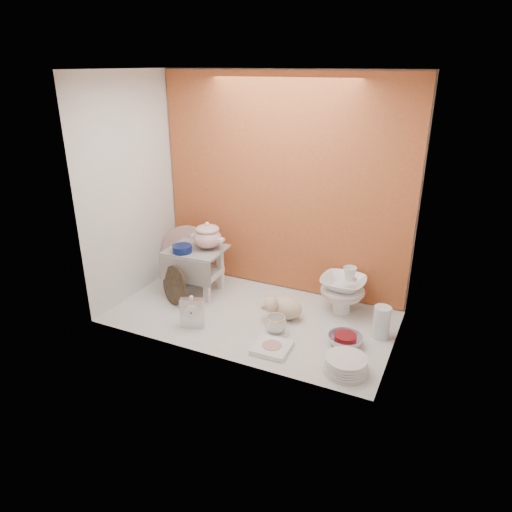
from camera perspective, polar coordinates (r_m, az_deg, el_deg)
The scene contains 17 objects.
ground at distance 3.08m, azimuth -0.50°, elevation -7.31°, with size 1.80×1.80×0.00m, color silver.
niche_shell at distance 2.89m, azimuth 1.01°, elevation 10.55°, with size 1.86×1.03×1.53m.
step_stool at distance 3.34m, azimuth -7.20°, elevation -1.76°, with size 0.39×0.33×0.33m, color silver, non-canonical shape.
soup_tureen at distance 3.24m, azimuth -5.95°, elevation 2.54°, with size 0.24×0.24×0.20m, color white, non-canonical shape.
cobalt_bowl at distance 3.23m, azimuth -9.03°, elevation 0.87°, with size 0.14×0.14×0.05m, color #0A194F.
floral_platter at distance 3.54m, azimuth -8.23°, elevation 0.38°, with size 0.42×0.05×0.42m, color silver, non-canonical shape.
blue_white_vase at distance 3.52m, azimuth -7.89°, elevation -1.24°, with size 0.24×0.24×0.25m, color silver.
lacquer_tray at distance 3.21m, azimuth -9.96°, elevation -3.58°, with size 0.27×0.06×0.27m, color black, non-canonical shape.
mantel_clock at distance 2.93m, azimuth -7.80°, elevation -6.75°, with size 0.15×0.05×0.21m, color silver.
plush_pig at distance 3.01m, azimuth 3.67°, elevation -6.29°, with size 0.27×0.19×0.16m, color #D0B492.
teacup_saucer at distance 2.89m, azimuth 2.42°, elevation -9.29°, with size 0.16×0.16×0.01m, color white.
gold_rim_teacup at distance 2.86m, azimuth 2.44°, elevation -8.33°, with size 0.13×0.13×0.10m, color white.
lattice_dish at distance 2.74m, azimuth 1.96°, elevation -11.13°, with size 0.20×0.20×0.03m, color white.
dinner_plate_stack at distance 2.59m, azimuth 10.92°, elevation -12.90°, with size 0.24×0.24×0.09m, color white.
crystal_bowl at distance 2.81m, azimuth 10.84°, elevation -10.10°, with size 0.20×0.20×0.06m, color silver.
clear_glass_vase at distance 2.90m, azimuth 15.09°, elevation -7.82°, with size 0.10×0.10×0.20m, color silver.
porcelain_tower at distance 3.10m, azimuth 10.56°, elevation -3.98°, with size 0.29×0.29×0.33m, color white, non-canonical shape.
Camera 1 is at (1.16, -2.40, 1.53)m, focal length 32.71 mm.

